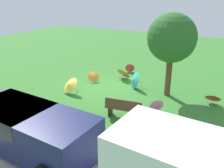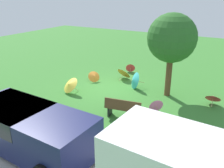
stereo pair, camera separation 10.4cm
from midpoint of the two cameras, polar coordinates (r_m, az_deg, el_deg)
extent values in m
plane|color=#387A2D|center=(13.76, -0.76, -0.91)|extent=(40.00, 40.00, 0.00)
cube|color=#B2AFA8|center=(9.34, -21.81, -14.02)|extent=(40.00, 3.94, 0.01)
cube|color=#191E4C|center=(8.59, -18.74, -10.10)|extent=(4.69, 2.13, 1.35)
cube|color=black|center=(9.07, -22.80, -6.07)|extent=(2.67, 2.05, 0.55)
cylinder|color=black|center=(10.45, -20.21, -7.46)|extent=(0.77, 0.26, 0.76)
cylinder|color=black|center=(8.41, -5.94, -13.52)|extent=(0.77, 0.26, 0.76)
cube|color=brown|center=(10.44, 2.62, -5.67)|extent=(1.65, 0.70, 0.05)
cube|color=brown|center=(10.17, 2.30, -5.02)|extent=(1.60, 0.36, 0.45)
cube|color=black|center=(10.73, -0.68, -6.23)|extent=(0.14, 0.41, 0.45)
cube|color=black|center=(10.39, 6.00, -7.30)|extent=(0.14, 0.41, 0.45)
cylinder|color=brown|center=(12.76, 12.97, 2.24)|extent=(0.31, 0.31, 2.29)
sphere|color=#286023|center=(12.30, 13.68, 10.53)|extent=(2.42, 2.42, 2.42)
cylinder|color=tan|center=(14.94, 1.99, 1.65)|extent=(0.13, 0.41, 0.38)
cone|color=orange|center=(15.04, 2.65, 2.70)|extent=(1.04, 0.91, 0.75)
sphere|color=tan|center=(15.06, 2.79, 2.91)|extent=(0.05, 0.06, 0.05)
cylinder|color=tan|center=(9.87, 13.85, -9.81)|extent=(0.29, 0.28, 0.21)
cone|color=pink|center=(9.98, 13.25, -8.62)|extent=(0.68, 0.69, 0.58)
sphere|color=tan|center=(10.01, 13.14, -8.39)|extent=(0.06, 0.06, 0.05)
cylinder|color=tan|center=(13.72, 6.31, 0.57)|extent=(0.42, 0.40, 0.19)
cone|color=teal|center=(13.57, 4.89, 0.87)|extent=(0.98, 1.00, 0.97)
sphere|color=tan|center=(13.53, 4.55, 0.95)|extent=(0.06, 0.06, 0.04)
cylinder|color=tan|center=(10.96, 10.50, -5.73)|extent=(0.26, 0.29, 0.13)
cone|color=pink|center=(11.13, 10.04, -4.89)|extent=(0.69, 0.66, 0.67)
sphere|color=tan|center=(11.17, 9.93, -4.69)|extent=(0.06, 0.06, 0.04)
cylinder|color=tan|center=(16.25, 4.02, 3.36)|extent=(0.17, 0.36, 0.16)
cone|color=#D8383F|center=(16.46, 4.06, 3.90)|extent=(0.70, 0.54, 0.63)
sphere|color=tan|center=(16.50, 4.07, 4.02)|extent=(0.05, 0.06, 0.05)
cylinder|color=tan|center=(14.92, -4.79, 1.41)|extent=(0.31, 0.25, 0.30)
cone|color=orange|center=(14.65, -4.51, 1.81)|extent=(0.86, 0.88, 0.64)
sphere|color=tan|center=(14.59, -4.45, 1.90)|extent=(0.06, 0.06, 0.05)
cylinder|color=tan|center=(13.27, -9.07, -0.99)|extent=(0.21, 0.43, 0.45)
cone|color=yellow|center=(13.06, -10.22, -0.16)|extent=(1.18, 1.10, 0.79)
sphere|color=tan|center=(13.02, -10.46, 0.01)|extent=(0.05, 0.06, 0.05)
cylinder|color=tan|center=(12.48, 22.28, -4.10)|extent=(0.04, 0.31, 0.34)
cone|color=#D8383F|center=(12.58, 22.50, -2.87)|extent=(0.74, 0.66, 0.58)
sphere|color=tan|center=(12.60, 22.55, -2.58)|extent=(0.04, 0.05, 0.05)
camera|label=1|loc=(0.05, -90.24, -0.09)|focal=38.78mm
camera|label=2|loc=(0.05, 89.76, 0.09)|focal=38.78mm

